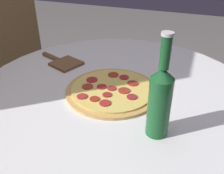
{
  "coord_description": "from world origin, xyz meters",
  "views": [
    {
      "loc": [
        -0.75,
        -0.26,
        1.17
      ],
      "look_at": [
        -0.04,
        0.0,
        0.72
      ],
      "focal_mm": 40.0,
      "sensor_mm": 36.0,
      "label": 1
    }
  ],
  "objects": [
    {
      "name": "pizza",
      "position": [
        -0.04,
        0.0,
        0.71
      ],
      "size": [
        0.33,
        0.33,
        0.02
      ],
      "color": "tan",
      "rests_on": "table"
    },
    {
      "name": "pizza_paddle",
      "position": [
        0.11,
        0.29,
        0.71
      ],
      "size": [
        0.14,
        0.23,
        0.02
      ],
      "rotation": [
        0.0,
        0.0,
        1.2
      ],
      "color": "brown",
      "rests_on": "table"
    },
    {
      "name": "table",
      "position": [
        0.0,
        0.0,
        0.52
      ],
      "size": [
        1.03,
        1.03,
        0.7
      ],
      "color": "white",
      "rests_on": "ground_plane"
    },
    {
      "name": "beer_bottle",
      "position": [
        -0.2,
        -0.19,
        0.81
      ],
      "size": [
        0.06,
        0.06,
        0.29
      ],
      "color": "#195628",
      "rests_on": "table"
    }
  ]
}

